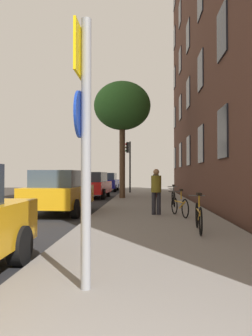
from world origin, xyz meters
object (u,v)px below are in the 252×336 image
tree_near (122,107)px  pedestrian_1 (156,182)px  bicycle_2 (173,198)px  traffic_light (129,158)px  car_1 (60,192)px  bicycle_3 (154,194)px  car_3 (107,182)px  bicycle_0 (199,216)px  pedestrian_0 (156,188)px  bicycle_1 (180,206)px  car_2 (92,185)px  sign_post (84,131)px

tree_near → pedestrian_1: (2.01, 1.28, -4.42)m
tree_near → bicycle_2: bearing=-62.4°
traffic_light → car_1: (-2.02, -12.68, -1.93)m
bicycle_2 → bicycle_3: (-0.75, 2.52, -0.01)m
pedestrian_1 → car_3: (-3.97, 8.43, -0.20)m
traffic_light → bicycle_0: (2.42, -16.90, -2.29)m
tree_near → pedestrian_0: (1.67, -7.91, -4.46)m
pedestrian_1 → bicycle_1: bearing=-87.6°
traffic_light → bicycle_0: 17.22m
bicycle_1 → car_2: car_2 is taller
pedestrian_1 → car_1: 9.12m
car_1 → sign_post: bearing=-73.6°
car_1 → car_2: bearing=90.6°
tree_near → car_1: (-1.90, -6.95, -4.62)m
car_2 → bicycle_3: bearing=-44.4°
bicycle_1 → pedestrian_1: pedestrian_1 is taller
bicycle_1 → bicycle_2: bicycle_2 is taller
bicycle_1 → car_1: 4.54m
tree_near → car_3: (-1.96, 9.71, -4.62)m
sign_post → tree_near: 15.57m
bicycle_1 → car_2: (-4.40, 9.71, 0.38)m
sign_post → bicycle_2: 10.64m
car_1 → bicycle_2: bearing=25.6°
traffic_light → car_2: bearing=-115.9°
bicycle_2 → bicycle_3: bearing=106.5°
bicycle_1 → bicycle_3: size_ratio=1.00×
pedestrian_0 → bicycle_2: bearing=74.4°
tree_near → car_1: bearing=-105.3°
traffic_light → car_3: size_ratio=0.90×
traffic_light → car_2: size_ratio=0.90×
pedestrian_1 → bicycle_3: bearing=-93.7°
tree_near → bicycle_3: (1.78, -2.31, -4.99)m
bicycle_0 → car_2: bearing=109.9°
pedestrian_0 → traffic_light: bearing=96.5°
sign_post → car_1: 8.64m
sign_post → car_1: bearing=106.4°
car_3 → sign_post: bearing=-84.3°
bicycle_0 → sign_post: bearing=-116.8°
bicycle_0 → bicycle_1: size_ratio=1.07×
bicycle_0 → pedestrian_0: bearing=105.1°
bicycle_0 → bicycle_2: 6.34m
bicycle_0 → pedestrian_1: bearing=92.4°
sign_post → car_2: sign_post is taller
car_1 → car_2: same height
bicycle_2 → car_2: (-4.52, 6.21, 0.36)m
tree_near → bicycle_0: 12.49m
traffic_light → bicycle_0: traffic_light is taller
tree_near → bicycle_0: tree_near is taller
bicycle_2 → traffic_light: bearing=102.8°
bicycle_3 → pedestrian_0: pedestrian_0 is taller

